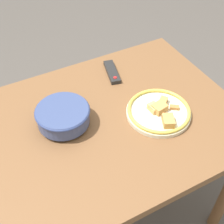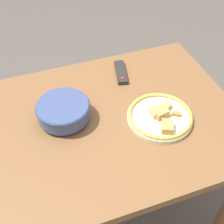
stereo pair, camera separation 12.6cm
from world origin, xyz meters
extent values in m
plane|color=#4C4742|center=(0.00, 0.00, 0.00)|extent=(8.00, 8.00, 0.00)
cube|color=brown|center=(0.00, 0.00, 0.75)|extent=(1.20, 0.83, 0.04)
cylinder|color=brown|center=(0.53, 0.35, 0.37)|extent=(0.06, 0.06, 0.73)
cylinder|color=#384775|center=(-0.12, 0.06, 0.78)|extent=(0.09, 0.09, 0.01)
cylinder|color=#384775|center=(-0.12, 0.06, 0.82)|extent=(0.21, 0.21, 0.07)
cylinder|color=#9E4C1E|center=(-0.12, 0.06, 0.82)|extent=(0.19, 0.19, 0.06)
torus|color=navy|center=(-0.12, 0.06, 0.85)|extent=(0.22, 0.22, 0.01)
cylinder|color=beige|center=(0.25, -0.07, 0.78)|extent=(0.27, 0.27, 0.02)
torus|color=gold|center=(0.25, -0.07, 0.80)|extent=(0.26, 0.26, 0.01)
cube|color=tan|center=(0.29, -0.04, 0.80)|extent=(0.05, 0.05, 0.02)
cube|color=tan|center=(0.25, -0.07, 0.81)|extent=(0.06, 0.06, 0.03)
cube|color=#B2753D|center=(0.32, -0.09, 0.80)|extent=(0.04, 0.04, 0.01)
cube|color=tan|center=(0.23, -0.06, 0.80)|extent=(0.04, 0.05, 0.03)
cube|color=tan|center=(0.24, -0.15, 0.80)|extent=(0.07, 0.07, 0.03)
cube|color=black|center=(0.21, 0.26, 0.78)|extent=(0.08, 0.17, 0.02)
cylinder|color=red|center=(0.19, 0.21, 0.79)|extent=(0.02, 0.02, 0.00)
camera|label=1|loc=(-0.35, -0.79, 1.71)|focal=50.00mm
camera|label=2|loc=(-0.24, -0.84, 1.71)|focal=50.00mm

